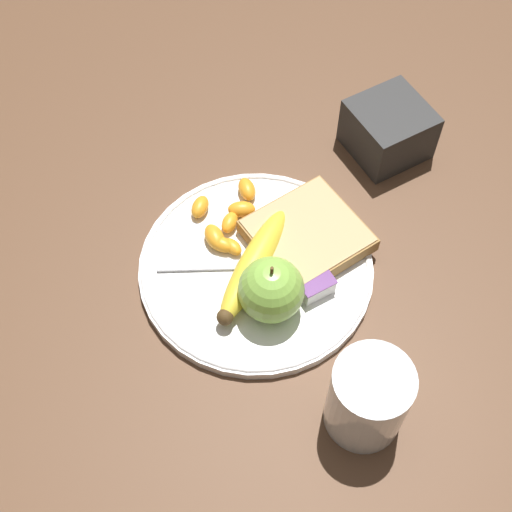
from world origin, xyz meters
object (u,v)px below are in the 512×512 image
object	(u,v)px
banana	(254,265)
juice_glass	(367,400)
jam_packet	(315,284)
plate	(256,267)
bread_slice	(306,233)
condiment_caddy	(388,130)
apple	(271,290)
fork	(248,265)

from	to	relation	value
banana	juice_glass	bearing A→B (deg)	94.35
banana	jam_packet	world-z (taller)	banana
plate	bread_slice	size ratio (longest dim) A/B	2.08
condiment_caddy	bread_slice	bearing A→B (deg)	24.43
bread_slice	condiment_caddy	size ratio (longest dim) A/B	1.43
plate	apple	bearing A→B (deg)	77.46
jam_packet	condiment_caddy	world-z (taller)	condiment_caddy
bread_slice	condiment_caddy	xyz separation A→B (m)	(-0.17, -0.08, 0.01)
juice_glass	bread_slice	bearing A→B (deg)	-106.18
apple	condiment_caddy	size ratio (longest dim) A/B	0.90
plate	apple	distance (m)	0.07
jam_packet	juice_glass	bearing A→B (deg)	77.14
bread_slice	apple	bearing A→B (deg)	35.41
apple	bread_slice	bearing A→B (deg)	-144.59
bread_slice	condiment_caddy	bearing A→B (deg)	-155.57
juice_glass	banana	size ratio (longest dim) A/B	0.67
condiment_caddy	apple	bearing A→B (deg)	28.23
plate	bread_slice	xyz separation A→B (m)	(-0.07, -0.00, 0.02)
banana	bread_slice	world-z (taller)	banana
bread_slice	fork	distance (m)	0.08
juice_glass	jam_packet	xyz separation A→B (m)	(-0.03, -0.14, -0.02)
apple	banana	distance (m)	0.05
apple	jam_packet	bearing A→B (deg)	174.17
apple	jam_packet	xyz separation A→B (m)	(-0.05, 0.01, -0.02)
juice_glass	condiment_caddy	bearing A→B (deg)	-128.81
fork	juice_glass	bearing A→B (deg)	-57.78
condiment_caddy	plate	bearing A→B (deg)	18.70
juice_glass	jam_packet	bearing A→B (deg)	-102.86
plate	condiment_caddy	bearing A→B (deg)	-161.30
jam_packet	banana	bearing A→B (deg)	-46.76
apple	banana	size ratio (longest dim) A/B	0.54
plate	bread_slice	bearing A→B (deg)	-177.03
bread_slice	juice_glass	bearing A→B (deg)	73.82
bread_slice	condiment_caddy	world-z (taller)	condiment_caddy
plate	fork	bearing A→B (deg)	-27.47
juice_glass	apple	world-z (taller)	juice_glass
plate	fork	world-z (taller)	fork
bread_slice	condiment_caddy	distance (m)	0.18
banana	bread_slice	xyz separation A→B (m)	(-0.07, -0.01, -0.01)
banana	condiment_caddy	bearing A→B (deg)	-160.26
fork	condiment_caddy	size ratio (longest dim) A/B	1.81
jam_packet	condiment_caddy	bearing A→B (deg)	-144.63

